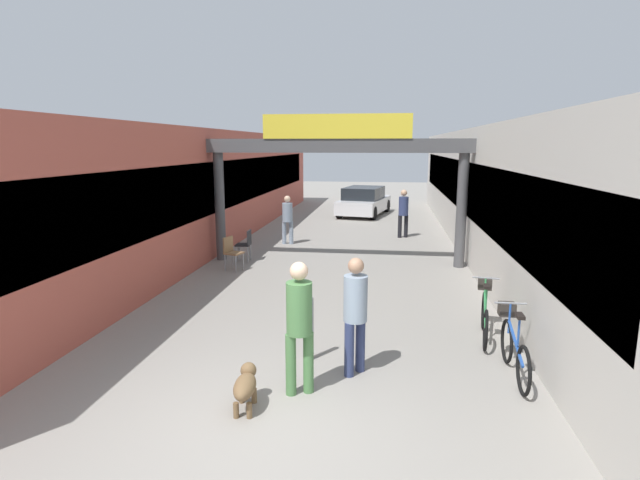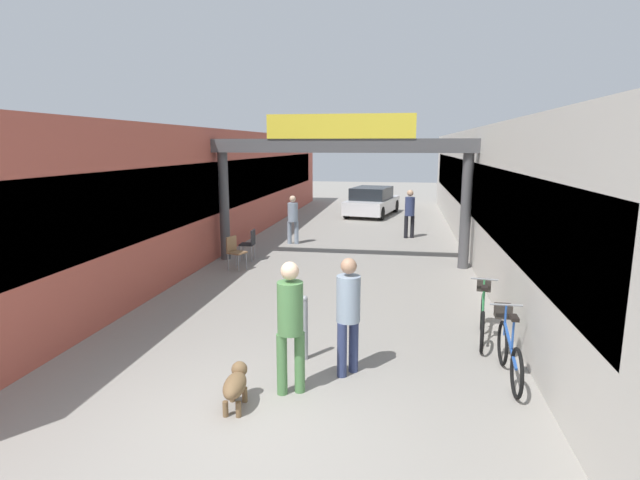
# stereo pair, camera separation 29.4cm
# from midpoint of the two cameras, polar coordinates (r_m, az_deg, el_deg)

# --- Properties ---
(ground_plane) EXTENTS (80.00, 80.00, 0.00)m
(ground_plane) POSITION_cam_midpoint_polar(r_m,az_deg,el_deg) (6.28, -6.64, -20.57)
(ground_plane) COLOR gray
(storefront_left) EXTENTS (3.00, 26.00, 3.73)m
(storefront_left) POSITION_cam_midpoint_polar(r_m,az_deg,el_deg) (17.51, -12.93, 5.95)
(storefront_left) COLOR #B25142
(storefront_left) RESTS_ON ground_plane
(storefront_right) EXTENTS (3.00, 26.00, 3.73)m
(storefront_right) POSITION_cam_midpoint_polar(r_m,az_deg,el_deg) (16.59, 21.86, 5.19)
(storefront_right) COLOR beige
(storefront_right) RESTS_ON ground_plane
(arcade_sign_gateway) EXTENTS (7.40, 0.47, 4.07)m
(arcade_sign_gateway) POSITION_cam_midpoint_polar(r_m,az_deg,el_deg) (13.64, 2.98, 9.21)
(arcade_sign_gateway) COLOR #4C4C4F
(arcade_sign_gateway) RESTS_ON ground_plane
(pedestrian_with_dog) EXTENTS (0.45, 0.45, 1.80)m
(pedestrian_with_dog) POSITION_cam_midpoint_polar(r_m,az_deg,el_deg) (6.57, -2.12, -8.99)
(pedestrian_with_dog) COLOR #4C7F47
(pedestrian_with_dog) RESTS_ON ground_plane
(pedestrian_companion) EXTENTS (0.48, 0.48, 1.72)m
(pedestrian_companion) POSITION_cam_midpoint_polar(r_m,az_deg,el_deg) (7.14, 4.44, -7.83)
(pedestrian_companion) COLOR navy
(pedestrian_companion) RESTS_ON ground_plane
(pedestrian_carrying_crate) EXTENTS (0.39, 0.35, 1.62)m
(pedestrian_carrying_crate) POSITION_cam_midpoint_polar(r_m,az_deg,el_deg) (16.63, -2.62, 2.70)
(pedestrian_carrying_crate) COLOR #8C9EB2
(pedestrian_carrying_crate) RESTS_ON ground_plane
(pedestrian_elderly_walking) EXTENTS (0.45, 0.45, 1.72)m
(pedestrian_elderly_walking) POSITION_cam_midpoint_polar(r_m,az_deg,el_deg) (17.99, 10.68, 3.33)
(pedestrian_elderly_walking) COLOR black
(pedestrian_elderly_walking) RESTS_ON ground_plane
(dog_on_leash) EXTENTS (0.33, 0.70, 0.51)m
(dog_on_leash) POSITION_cam_midpoint_polar(r_m,az_deg,el_deg) (6.59, -8.29, -15.93)
(dog_on_leash) COLOR brown
(dog_on_leash) RESTS_ON ground_plane
(bicycle_blue_nearest) EXTENTS (0.46, 1.69, 0.98)m
(bicycle_blue_nearest) POSITION_cam_midpoint_polar(r_m,az_deg,el_deg) (7.79, 21.75, -11.31)
(bicycle_blue_nearest) COLOR black
(bicycle_blue_nearest) RESTS_ON ground_plane
(bicycle_green_second) EXTENTS (0.46, 1.68, 0.98)m
(bicycle_green_second) POSITION_cam_midpoint_polar(r_m,az_deg,el_deg) (9.08, 18.98, -7.95)
(bicycle_green_second) COLOR black
(bicycle_green_second) RESTS_ON ground_plane
(bollard_post_metal) EXTENTS (0.10, 0.10, 1.02)m
(bollard_post_metal) POSITION_cam_midpoint_polar(r_m,az_deg,el_deg) (7.75, -0.66, -9.94)
(bollard_post_metal) COLOR gray
(bollard_post_metal) RESTS_ON ground_plane
(cafe_chair_wood_nearer) EXTENTS (0.51, 0.51, 0.89)m
(cafe_chair_wood_nearer) POSITION_cam_midpoint_polar(r_m,az_deg,el_deg) (13.36, -9.12, -1.11)
(cafe_chair_wood_nearer) COLOR gray
(cafe_chair_wood_nearer) RESTS_ON ground_plane
(cafe_chair_black_farther) EXTENTS (0.42, 0.42, 0.89)m
(cafe_chair_black_farther) POSITION_cam_midpoint_polar(r_m,az_deg,el_deg) (14.36, -7.45, -0.22)
(cafe_chair_black_farther) COLOR gray
(cafe_chair_black_farther) RESTS_ON ground_plane
(parked_car_white) EXTENTS (2.51, 4.27, 1.33)m
(parked_car_white) POSITION_cam_midpoint_polar(r_m,az_deg,el_deg) (23.70, 6.33, 4.39)
(parked_car_white) COLOR silver
(parked_car_white) RESTS_ON ground_plane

